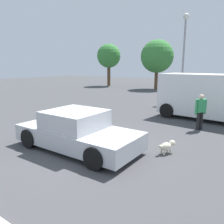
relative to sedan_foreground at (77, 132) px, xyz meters
The scene contains 8 objects.
ground_plane 0.65m from the sedan_foreground, 19.86° to the right, with size 80.00×80.00×0.00m, color #424244.
sedan_foreground is the anchor object (origin of this frame).
dog 2.94m from the sedan_foreground, 25.79° to the left, with size 0.41×0.59×0.41m.
van_white 7.36m from the sedan_foreground, 68.40° to the left, with size 4.99×2.55×2.30m.
pedestrian 5.41m from the sedan_foreground, 58.69° to the left, with size 0.42×0.48×1.54m.
light_post_near 12.61m from the sedan_foreground, 91.62° to the left, with size 0.44×0.44×6.43m.
tree_back_left 23.49m from the sedan_foreground, 122.68° to the left, with size 3.12×3.12×5.53m.
tree_back_right 20.26m from the sedan_foreground, 106.12° to the left, with size 3.71×3.71×5.59m.
Camera 1 is at (4.64, -5.02, 2.72)m, focal length 35.51 mm.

